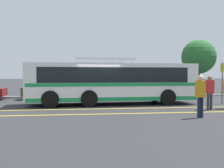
# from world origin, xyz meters

# --- Properties ---
(ground_plane) EXTENTS (220.00, 220.00, 0.00)m
(ground_plane) POSITION_xyz_m (0.00, 0.00, 0.00)
(ground_plane) COLOR #2D2D30
(lane_strip_0) EXTENTS (30.59, 0.20, 0.01)m
(lane_strip_0) POSITION_xyz_m (0.93, -1.74, 0.00)
(lane_strip_0) COLOR gold
(lane_strip_0) RESTS_ON ground_plane
(lane_strip_1) EXTENTS (30.59, 0.20, 0.01)m
(lane_strip_1) POSITION_xyz_m (0.93, -3.65, 0.00)
(lane_strip_1) COLOR gold
(lane_strip_1) RESTS_ON ground_plane
(curb_strip) EXTENTS (38.59, 0.36, 0.15)m
(curb_strip) POSITION_xyz_m (0.93, 5.70, 0.07)
(curb_strip) COLOR #99999E
(curb_strip) RESTS_ON ground_plane
(transit_bus) EXTENTS (11.01, 3.16, 2.93)m
(transit_bus) POSITION_xyz_m (0.91, 0.46, 1.50)
(transit_bus) COLOR white
(transit_bus) RESTS_ON ground_plane
(parked_car_1) EXTENTS (4.69, 2.09, 1.43)m
(parked_car_1) POSITION_xyz_m (-3.17, 4.58, 0.73)
(parked_car_1) COLOR #4C3823
(parked_car_1) RESTS_ON ground_plane
(parked_car_2) EXTENTS (4.62, 2.00, 1.32)m
(parked_car_2) POSITION_xyz_m (2.04, 4.41, 0.68)
(parked_car_2) COLOR #335B33
(parked_car_2) RESTS_ON ground_plane
(pedestrian_1) EXTENTS (0.44, 0.26, 1.86)m
(pedestrian_1) POSITION_xyz_m (5.82, -2.90, 1.07)
(pedestrian_1) COLOR #2D2D33
(pedestrian_1) RESTS_ON ground_plane
(pedestrian_2) EXTENTS (0.47, 0.35, 1.88)m
(pedestrian_2) POSITION_xyz_m (4.12, -5.29, 1.09)
(pedestrian_2) COLOR #191E38
(pedestrian_2) RESTS_ON ground_plane
(bus_stop_sign) EXTENTS (0.07, 0.40, 2.69)m
(bus_stop_sign) POSITION_xyz_m (7.97, -0.40, 1.69)
(bus_stop_sign) COLOR #59595E
(bus_stop_sign) RESTS_ON ground_plane
(tree_0) EXTENTS (3.52, 3.52, 5.52)m
(tree_0) POSITION_xyz_m (11.13, 9.58, 3.75)
(tree_0) COLOR #513823
(tree_0) RESTS_ON ground_plane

